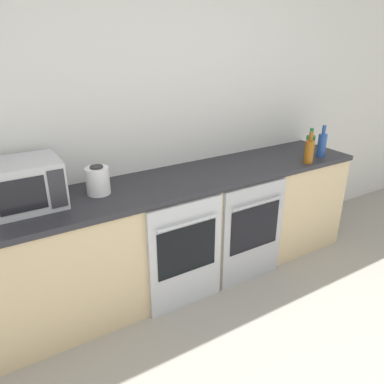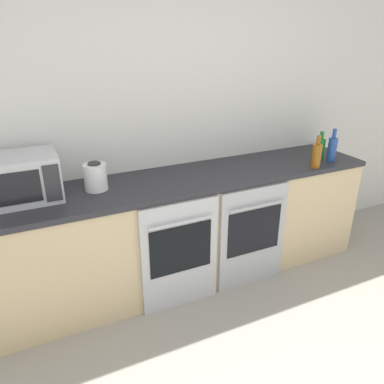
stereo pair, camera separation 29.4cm
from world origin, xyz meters
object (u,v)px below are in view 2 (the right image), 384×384
Objects in this scene: oven_left at (180,255)px; bottle_amber at (316,155)px; oven_right at (253,237)px; bottle_green at (320,148)px; bottle_blue at (332,149)px; microwave at (24,178)px; kettle at (95,177)px.

bottle_amber is at bearing 3.61° from oven_left.
oven_right is 1.02m from bottle_green.
oven_right is 1.05m from bottle_blue.
oven_left is at bearing -23.10° from microwave.
bottle_amber is (1.25, 0.08, 0.57)m from oven_left.
oven_left is 1.00× the size of oven_right.
microwave is 1.58× the size of bottle_blue.
bottle_green is at bearing -3.69° from kettle.
kettle is (-1.10, 0.36, 0.56)m from oven_right.
microwave reaches higher than oven_right.
oven_left is at bearing -176.39° from bottle_amber.
microwave reaches higher than bottle_amber.
bottle_green reaches higher than oven_left.
oven_right is at bearing -172.83° from bottle_amber.
bottle_amber is 1.11× the size of bottle_green.
bottle_amber is 0.25m from bottle_green.
bottle_amber reaches higher than oven_left.
oven_left is 1.56m from bottle_green.
microwave is at bearing 176.21° from bottle_green.
oven_right is 3.52× the size of bottle_green.
bottle_blue is (0.24, 0.07, 0.01)m from bottle_amber.
bottle_green is at bearing -3.79° from microwave.
bottle_blue reaches higher than bottle_green.
bottle_blue reaches higher than oven_left.
bottle_amber is at bearing -139.40° from bottle_green.
microwave is at bearing 156.90° from oven_left.
oven_right is at bearing 0.00° from oven_left.
oven_left is 0.62m from oven_right.
oven_left is 3.03× the size of bottle_blue.
oven_left is at bearing -174.28° from bottle_blue.
bottle_blue is (0.05, -0.09, 0.02)m from bottle_green.
bottle_blue is at bearing -5.88° from microwave.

